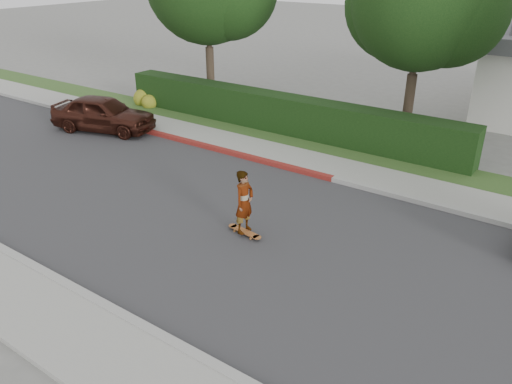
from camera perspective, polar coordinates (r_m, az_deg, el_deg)
ground at (r=13.08m, az=-3.38°, el=-3.78°), size 120.00×120.00×0.00m
road at (r=13.08m, az=-3.38°, el=-3.76°), size 60.00×8.00×0.01m
curb_near at (r=10.67m, az=-17.36°, el=-12.11°), size 60.00×0.20×0.15m
sidewalk_near at (r=10.31m, az=-21.32°, el=-14.44°), size 60.00×1.60×0.12m
curb_far at (r=16.12m, az=5.61°, el=2.32°), size 60.00×0.20×0.15m
curb_red_section at (r=18.88m, az=-7.73°, el=5.72°), size 12.00×0.21×0.15m
sidewalk_far at (r=16.86m, az=7.13°, el=3.25°), size 60.00×1.60×0.12m
planting_strip at (r=18.21m, az=9.53°, el=4.76°), size 60.00×1.60×0.10m
hedge at (r=19.85m, az=2.59°, el=8.96°), size 15.00×1.00×1.50m
flowering_shrub at (r=23.99m, az=-12.55°, el=10.26°), size 1.40×1.00×0.90m
tree_center at (r=19.02m, az=18.59°, el=19.80°), size 5.66×4.84×7.44m
skateboard at (r=12.57m, az=-1.31°, el=-4.54°), size 1.08×0.35×0.10m
skateboarder at (r=12.18m, az=-1.35°, el=-1.15°), size 0.40×0.60×1.63m
car_maroon at (r=20.88m, az=-17.07°, el=8.58°), size 4.44×2.80×1.41m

